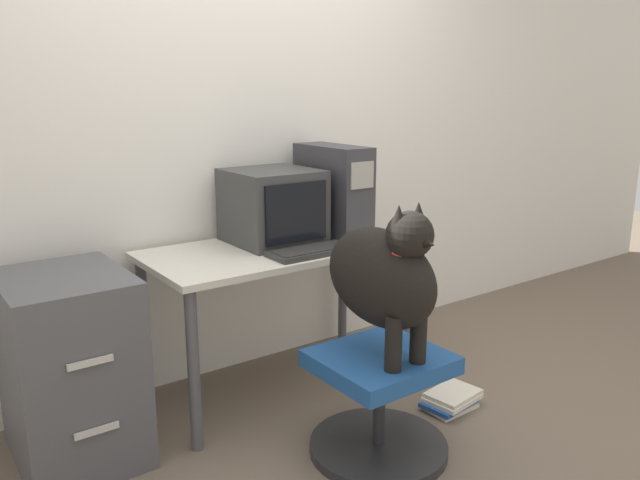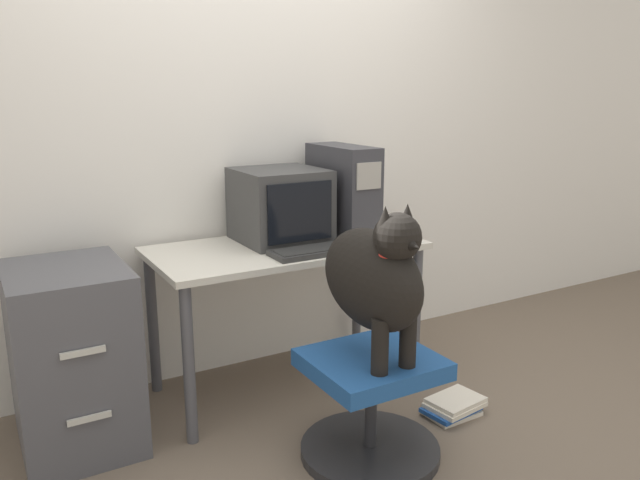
# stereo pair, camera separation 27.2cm
# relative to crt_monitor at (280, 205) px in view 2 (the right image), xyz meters

# --- Properties ---
(ground_plane) EXTENTS (12.00, 12.00, 0.00)m
(ground_plane) POSITION_rel_crt_monitor_xyz_m (-0.02, -0.42, -0.91)
(ground_plane) COLOR #6B5B4C
(wall_back) EXTENTS (8.00, 0.05, 2.60)m
(wall_back) POSITION_rel_crt_monitor_xyz_m (-0.02, 0.29, 0.39)
(wall_back) COLOR silver
(wall_back) RESTS_ON ground_plane
(desk) EXTENTS (1.29, 0.64, 0.73)m
(desk) POSITION_rel_crt_monitor_xyz_m (-0.02, -0.09, -0.27)
(desk) COLOR beige
(desk) RESTS_ON ground_plane
(crt_monitor) EXTENTS (0.40, 0.42, 0.35)m
(crt_monitor) POSITION_rel_crt_monitor_xyz_m (0.00, 0.00, 0.00)
(crt_monitor) COLOR #383838
(crt_monitor) RESTS_ON desk
(pc_tower) EXTENTS (0.18, 0.47, 0.46)m
(pc_tower) POSITION_rel_crt_monitor_xyz_m (0.34, -0.04, 0.05)
(pc_tower) COLOR #333338
(pc_tower) RESTS_ON desk
(keyboard) EXTENTS (0.40, 0.17, 0.03)m
(keyboard) POSITION_rel_crt_monitor_xyz_m (0.01, -0.31, -0.16)
(keyboard) COLOR #2D2D2D
(keyboard) RESTS_ON desk
(computer_mouse) EXTENTS (0.06, 0.04, 0.03)m
(computer_mouse) POSITION_rel_crt_monitor_xyz_m (0.28, -0.32, -0.16)
(computer_mouse) COLOR beige
(computer_mouse) RESTS_ON desk
(office_chair) EXTENTS (0.57, 0.57, 0.43)m
(office_chair) POSITION_rel_crt_monitor_xyz_m (-0.01, -0.82, -0.68)
(office_chair) COLOR #262628
(office_chair) RESTS_ON ground_plane
(dog) EXTENTS (0.23, 0.57, 0.63)m
(dog) POSITION_rel_crt_monitor_xyz_m (-0.01, -0.83, -0.14)
(dog) COLOR black
(dog) RESTS_ON office_chair
(filing_cabinet) EXTENTS (0.46, 0.58, 0.77)m
(filing_cabinet) POSITION_rel_crt_monitor_xyz_m (-1.02, -0.12, -0.52)
(filing_cabinet) COLOR #4C4C51
(filing_cabinet) RESTS_ON ground_plane
(book_stack_floor) EXTENTS (0.29, 0.22, 0.08)m
(book_stack_floor) POSITION_rel_crt_monitor_xyz_m (0.50, -0.75, -0.87)
(book_stack_floor) COLOR silver
(book_stack_floor) RESTS_ON ground_plane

